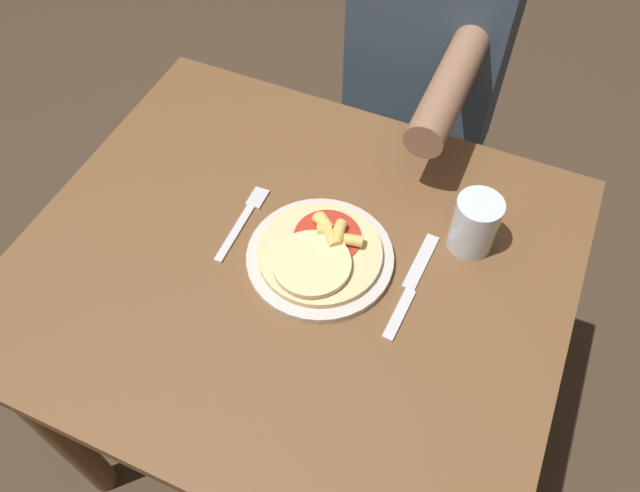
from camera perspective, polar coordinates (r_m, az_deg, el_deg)
ground_plane at (r=1.75m, az=-1.60°, el=-15.89°), size 8.00×8.00×0.00m
dining_table at (r=1.17m, az=-2.30°, el=-5.32°), size 0.92×0.79×0.77m
plate at (r=1.05m, az=0.00°, el=-1.06°), size 0.25×0.25×0.01m
pizza at (r=1.03m, az=0.01°, el=-0.56°), size 0.21×0.21×0.04m
fork at (r=1.11m, az=-6.93°, el=2.53°), size 0.03×0.18×0.00m
knife at (r=1.03m, az=8.28°, el=-3.70°), size 0.03×0.22×0.00m
drinking_glass at (r=1.06m, az=13.96°, el=1.96°), size 0.08×0.08×0.11m
person_diner at (r=1.51m, az=9.68°, el=14.81°), size 0.33×0.52×1.21m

